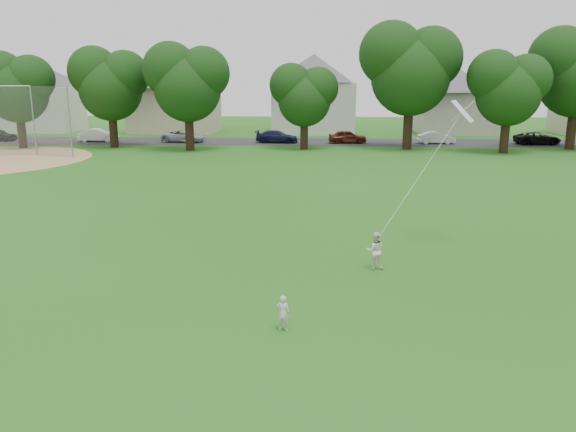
{
  "coord_description": "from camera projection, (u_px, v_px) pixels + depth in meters",
  "views": [
    {
      "loc": [
        0.64,
        -13.01,
        5.98
      ],
      "look_at": [
        -0.19,
        2.0,
        2.3
      ],
      "focal_mm": 35.0,
      "sensor_mm": 36.0,
      "label": 1
    }
  ],
  "objects": [
    {
      "name": "kite",
      "position": [
        421.0,
        174.0,
        18.8
      ],
      "size": [
        2.12,
        2.05,
        5.86
      ],
      "color": "white",
      "rests_on": "ground"
    },
    {
      "name": "parked_cars",
      "position": [
        272.0,
        137.0,
        53.9
      ],
      "size": [
        56.13,
        2.33,
        1.26
      ],
      "color": "black",
      "rests_on": "ground"
    },
    {
      "name": "older_boy",
      "position": [
        375.0,
        251.0,
        18.02
      ],
      "size": [
        0.64,
        0.53,
        1.23
      ],
      "primitive_type": "imported",
      "rotation": [
        0.0,
        0.0,
        3.25
      ],
      "color": "silver",
      "rests_on": "ground"
    },
    {
      "name": "tree_row",
      "position": [
        347.0,
        73.0,
        47.62
      ],
      "size": [
        81.84,
        8.6,
        11.07
      ],
      "color": "black",
      "rests_on": "ground"
    },
    {
      "name": "toddler",
      "position": [
        283.0,
        313.0,
        13.62
      ],
      "size": [
        0.36,
        0.26,
        0.91
      ],
      "primitive_type": "imported",
      "rotation": [
        0.0,
        0.0,
        3.01
      ],
      "color": "silver",
      "rests_on": "ground"
    },
    {
      "name": "house_row",
      "position": [
        314.0,
        89.0,
        63.36
      ],
      "size": [
        76.87,
        13.82,
        10.25
      ],
      "color": "silver",
      "rests_on": "ground"
    },
    {
      "name": "street",
      "position": [
        312.0,
        142.0,
        54.81
      ],
      "size": [
        90.0,
        7.0,
        0.01
      ],
      "primitive_type": "cube",
      "color": "#2D2D30",
      "rests_on": "ground"
    },
    {
      "name": "ground",
      "position": [
        291.0,
        324.0,
        14.08
      ],
      "size": [
        160.0,
        160.0,
        0.0
      ],
      "primitive_type": "plane",
      "color": "#225613",
      "rests_on": "ground"
    }
  ]
}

